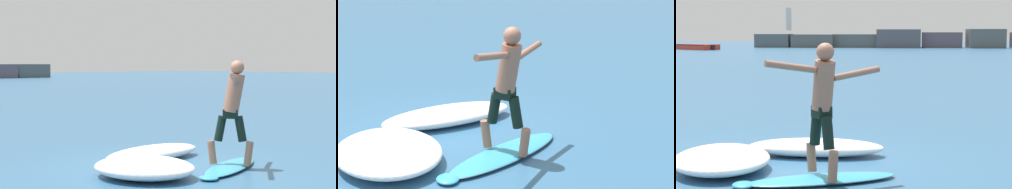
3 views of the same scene
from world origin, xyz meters
TOP-DOWN VIEW (x-y plane):
  - ground_plane at (0.00, 0.00)m, footprint 200.00×200.00m
  - surfboard at (0.68, -0.74)m, footprint 2.29×1.35m
  - surfer at (0.75, -0.76)m, footprint 1.43×1.08m
  - wave_foam_at_tail at (-0.88, -0.24)m, footprint 1.85×2.06m
  - wave_foam_at_nose at (0.35, 0.91)m, footprint 2.32×0.90m

SIDE VIEW (x-z plane):
  - ground_plane at x=0.00m, z-range 0.00..0.00m
  - surfboard at x=0.68m, z-range -0.07..0.16m
  - wave_foam_at_nose at x=0.35m, z-range 0.00..0.29m
  - wave_foam_at_tail at x=-0.88m, z-range 0.00..0.34m
  - surfer at x=0.75m, z-range 0.25..2.11m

